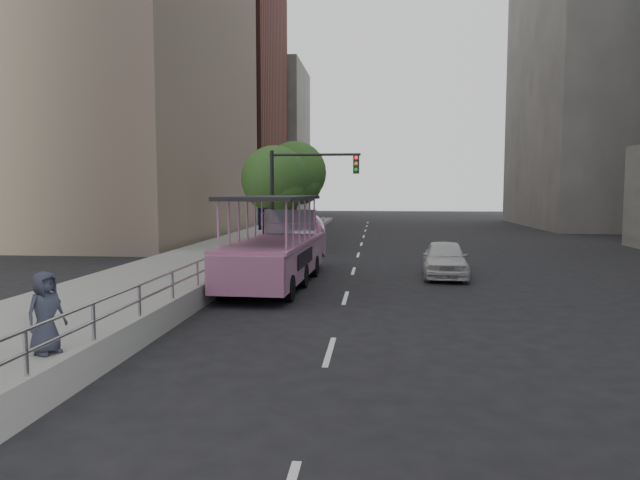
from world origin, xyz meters
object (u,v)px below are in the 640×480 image
pedestrian_far (46,313)px  traffic_signal (297,188)px  street_tree_near (276,182)px  street_tree_far (296,175)px  car (445,259)px  parking_sign (263,232)px  duck_boat (280,250)px

pedestrian_far → traffic_signal: 16.57m
street_tree_near → street_tree_far: (0.20, 6.00, 0.49)m
pedestrian_far → traffic_signal: (2.51, 16.20, 2.41)m
car → pedestrian_far: bearing=-121.4°
pedestrian_far → parking_sign: 12.66m
parking_sign → traffic_signal: bearing=76.3°
traffic_signal → street_tree_far: (-1.40, 9.43, 0.81)m
parking_sign → car: bearing=-0.6°
pedestrian_far → street_tree_far: 25.86m
duck_boat → street_tree_near: bearing=100.9°
duck_boat → parking_sign: bearing=118.2°
street_tree_far → street_tree_near: bearing=-91.9°
car → street_tree_far: (-7.72, 13.16, 3.60)m
street_tree_far → duck_boat: bearing=-84.2°
car → street_tree_near: size_ratio=0.73×
duck_boat → pedestrian_far: bearing=-104.0°
car → parking_sign: (-7.21, 0.07, 0.97)m
pedestrian_far → traffic_signal: traffic_signal is taller
duck_boat → traffic_signal: (-0.14, 5.59, 2.32)m
duck_boat → street_tree_far: size_ratio=1.50×
car → street_tree_far: size_ratio=0.65×
traffic_signal → street_tree_far: 9.57m
duck_boat → street_tree_far: street_tree_far is taller
pedestrian_far → street_tree_near: bearing=20.8°
street_tree_near → street_tree_far: size_ratio=0.89×
duck_boat → street_tree_near: (-1.74, 9.02, 2.64)m
street_tree_near → street_tree_far: bearing=88.1°
duck_boat → car: bearing=16.7°
car → parking_sign: bearing=-176.7°
duck_boat → pedestrian_far: 10.94m
parking_sign → street_tree_far: bearing=92.2°
parking_sign → traffic_signal: size_ratio=0.51×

